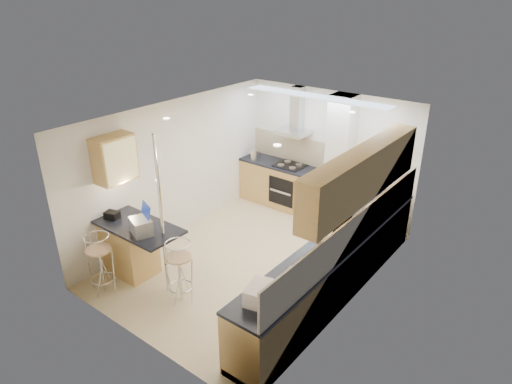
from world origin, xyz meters
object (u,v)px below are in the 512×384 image
Objects in this scene: microwave at (340,233)px; bar_stool_end at (180,272)px; laptop at (141,226)px; bread_bin at (261,294)px; bar_stool_near at (101,264)px.

bar_stool_end is (-1.77, -1.47, -0.60)m from microwave.
microwave reaches higher than laptop.
laptop is at bearing 121.00° from microwave.
microwave reaches higher than bread_bin.
laptop is (-2.42, -1.57, -0.02)m from microwave.
microwave is at bearing 36.54° from bar_stool_near.
bar_stool_near is at bearing 172.04° from bread_bin.
laptop reaches higher than bar_stool_near.
laptop is at bearing 161.50° from bread_bin.
bread_bin is (2.32, -0.15, -0.04)m from laptop.
laptop is 0.87m from bar_stool_near.
laptop reaches higher than bar_stool_end.
bar_stool_near and bar_stool_end have the same top height.
bar_stool_end is (1.09, 0.58, 0.00)m from bar_stool_near.
bar_stool_near is 2.47× the size of bread_bin.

